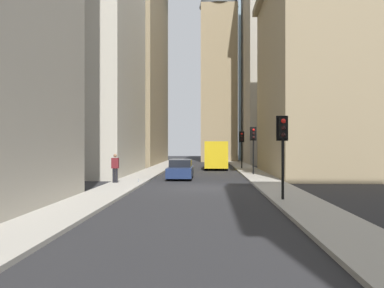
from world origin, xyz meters
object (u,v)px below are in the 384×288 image
(sedan_navy, at_px, (180,170))
(traffic_light_midblock, at_px, (253,139))
(delivery_truck, at_px, (216,155))
(traffic_light_far_junction, at_px, (242,141))
(traffic_light_foreground, at_px, (283,138))
(discarded_bottle, at_px, (138,181))
(pedestrian, at_px, (115,167))

(sedan_navy, distance_m, traffic_light_midblock, 6.82)
(delivery_truck, relative_size, traffic_light_far_junction, 1.73)
(sedan_navy, bearing_deg, traffic_light_foreground, -156.47)
(traffic_light_far_junction, relative_size, discarded_bottle, 13.81)
(traffic_light_foreground, bearing_deg, delivery_truck, 5.85)
(delivery_truck, bearing_deg, traffic_light_foreground, -174.15)
(sedan_navy, distance_m, discarded_bottle, 4.96)
(discarded_bottle, bearing_deg, traffic_light_foreground, -135.54)
(sedan_navy, bearing_deg, traffic_light_midblock, -61.65)
(delivery_truck, xyz_separation_m, sedan_navy, (-12.16, 2.80, -0.80))
(pedestrian, height_order, discarded_bottle, pedestrian)
(traffic_light_foreground, bearing_deg, traffic_light_midblock, -1.41)
(delivery_truck, xyz_separation_m, traffic_light_foreground, (-24.31, -2.49, 1.35))
(discarded_bottle, bearing_deg, delivery_truck, -17.40)
(traffic_light_midblock, distance_m, pedestrian, 12.30)
(delivery_truck, xyz_separation_m, pedestrian, (-16.76, 6.59, -0.33))
(traffic_light_midblock, height_order, discarded_bottle, traffic_light_midblock)
(traffic_light_foreground, distance_m, traffic_light_midblock, 15.21)
(sedan_navy, height_order, traffic_light_foreground, traffic_light_foreground)
(traffic_light_foreground, xyz_separation_m, traffic_light_far_junction, (23.71, -0.13, 0.06))
(traffic_light_far_junction, xyz_separation_m, discarded_bottle, (-15.90, 7.79, -2.63))
(delivery_truck, distance_m, discarded_bottle, 17.34)
(sedan_navy, bearing_deg, delivery_truck, -12.97)
(traffic_light_midblock, height_order, pedestrian, traffic_light_midblock)
(delivery_truck, height_order, traffic_light_far_junction, traffic_light_far_junction)
(traffic_light_midblock, bearing_deg, traffic_light_foreground, 178.59)
(traffic_light_foreground, distance_m, pedestrian, 11.93)
(sedan_navy, height_order, discarded_bottle, sedan_navy)
(delivery_truck, height_order, traffic_light_foreground, traffic_light_foreground)
(traffic_light_midblock, relative_size, pedestrian, 2.11)
(sedan_navy, relative_size, discarded_bottle, 15.93)
(delivery_truck, distance_m, traffic_light_midblock, 9.66)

